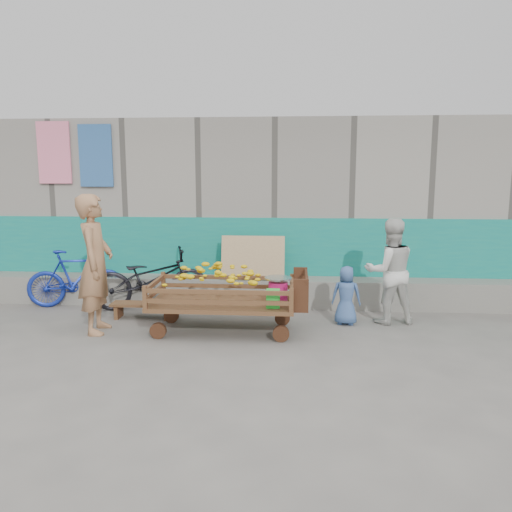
# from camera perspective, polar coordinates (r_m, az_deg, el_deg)

# --- Properties ---
(ground) EXTENTS (80.00, 80.00, 0.00)m
(ground) POSITION_cam_1_polar(r_m,az_deg,el_deg) (5.97, -5.10, -11.38)
(ground) COLOR #5E5A55
(ground) RESTS_ON ground
(building_wall) EXTENTS (12.00, 3.50, 3.00)m
(building_wall) POSITION_cam_1_polar(r_m,az_deg,el_deg) (9.62, -1.25, 5.56)
(building_wall) COLOR gray
(building_wall) RESTS_ON ground
(banana_cart) EXTENTS (2.09, 0.95, 0.89)m
(banana_cart) POSITION_cam_1_polar(r_m,az_deg,el_deg) (6.68, -4.16, -3.69)
(banana_cart) COLOR #552F1E
(banana_cart) RESTS_ON ground
(bench) EXTENTS (0.93, 0.28, 0.23)m
(bench) POSITION_cam_1_polar(r_m,az_deg,el_deg) (7.57, -12.79, -5.70)
(bench) COLOR #552F1E
(bench) RESTS_ON ground
(vendor_man) EXTENTS (0.53, 0.73, 1.85)m
(vendor_man) POSITION_cam_1_polar(r_m,az_deg,el_deg) (6.94, -17.86, -0.88)
(vendor_man) COLOR #A1704B
(vendor_man) RESTS_ON ground
(woman) EXTENTS (0.81, 0.68, 1.50)m
(woman) POSITION_cam_1_polar(r_m,az_deg,el_deg) (7.31, 15.05, -1.69)
(woman) COLOR silver
(woman) RESTS_ON ground
(child) EXTENTS (0.44, 0.32, 0.84)m
(child) POSITION_cam_1_polar(r_m,az_deg,el_deg) (7.15, 10.27, -4.44)
(child) COLOR #3C5D96
(child) RESTS_ON ground
(bicycle_dark) EXTENTS (1.91, 1.17, 0.95)m
(bicycle_dark) POSITION_cam_1_polar(r_m,az_deg,el_deg) (8.04, -11.94, -2.54)
(bicycle_dark) COLOR black
(bicycle_dark) RESTS_ON ground
(bicycle_blue) EXTENTS (1.59, 0.77, 0.92)m
(bicycle_blue) POSITION_cam_1_polar(r_m,az_deg,el_deg) (8.47, -19.83, -2.41)
(bicycle_blue) COLOR #162B9F
(bicycle_blue) RESTS_ON ground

